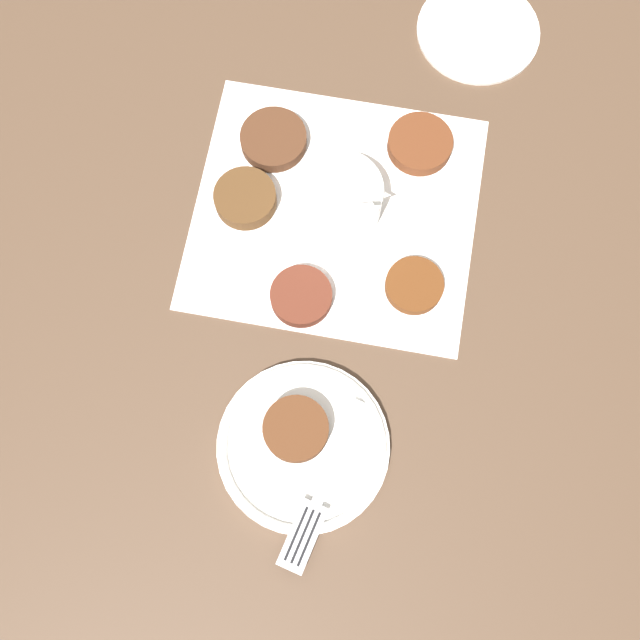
{
  "coord_description": "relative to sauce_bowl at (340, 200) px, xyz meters",
  "views": [
    {
      "loc": [
        0.03,
        -0.38,
        0.82
      ],
      "look_at": [
        0.02,
        -0.15,
        0.02
      ],
      "focal_mm": 42.0,
      "sensor_mm": 36.0,
      "label": 1
    }
  ],
  "objects": [
    {
      "name": "ground_plane",
      "position": [
        -0.03,
        0.01,
        -0.03
      ],
      "size": [
        4.0,
        4.0,
        0.0
      ],
      "primitive_type": "plane",
      "color": "#4C3828"
    },
    {
      "name": "napkin",
      "position": [
        -0.0,
        -0.0,
        -0.03
      ],
      "size": [
        0.36,
        0.34,
        0.0
      ],
      "color": "white",
      "rests_on": "ground_plane"
    },
    {
      "name": "sauce_bowl",
      "position": [
        0.0,
        0.0,
        0.0
      ],
      "size": [
        0.11,
        0.1,
        0.11
      ],
      "color": "white",
      "rests_on": "napkin"
    },
    {
      "name": "fritter_0",
      "position": [
        0.09,
        0.09,
        -0.02
      ],
      "size": [
        0.08,
        0.08,
        0.02
      ],
      "color": "#5B2D18",
      "rests_on": "napkin"
    },
    {
      "name": "fritter_1",
      "position": [
        -0.04,
        -0.11,
        -0.02
      ],
      "size": [
        0.07,
        0.07,
        0.02
      ],
      "color": "#57271B",
      "rests_on": "napkin"
    },
    {
      "name": "fritter_2",
      "position": [
        -0.11,
        0.0,
        -0.01
      ],
      "size": [
        0.07,
        0.07,
        0.02
      ],
      "color": "#4D321A",
      "rests_on": "napkin"
    },
    {
      "name": "fritter_3",
      "position": [
        0.09,
        -0.09,
        -0.02
      ],
      "size": [
        0.07,
        0.07,
        0.01
      ],
      "color": "#592F14",
      "rests_on": "napkin"
    },
    {
      "name": "fritter_4",
      "position": [
        -0.08,
        0.08,
        -0.02
      ],
      "size": [
        0.08,
        0.08,
        0.02
      ],
      "color": "#482A19",
      "rests_on": "napkin"
    },
    {
      "name": "serving_plate",
      "position": [
        -0.02,
        -0.28,
        -0.02
      ],
      "size": [
        0.19,
        0.19,
        0.02
      ],
      "color": "white",
      "rests_on": "ground_plane"
    },
    {
      "name": "fritter_on_plate",
      "position": [
        -0.03,
        -0.27,
        0.0
      ],
      "size": [
        0.07,
        0.07,
        0.02
      ],
      "color": "#512D19",
      "rests_on": "serving_plate"
    },
    {
      "name": "fork",
      "position": [
        -0.0,
        -0.34,
        -0.01
      ],
      "size": [
        0.08,
        0.18,
        0.0
      ],
      "color": "silver",
      "rests_on": "serving_plate"
    },
    {
      "name": "extra_saucer",
      "position": [
        0.16,
        0.26,
        -0.02
      ],
      "size": [
        0.16,
        0.16,
        0.01
      ],
      "color": "white",
      "rests_on": "ground_plane"
    }
  ]
}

